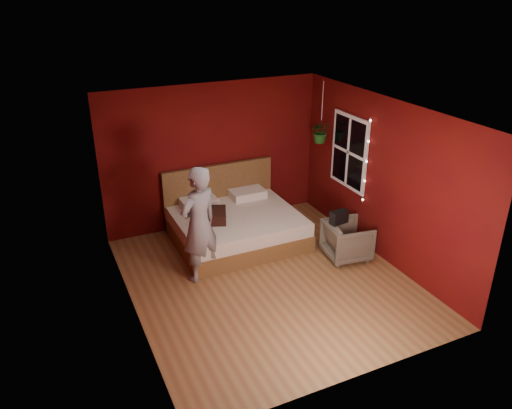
% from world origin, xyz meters
% --- Properties ---
extents(floor, '(4.50, 4.50, 0.00)m').
position_xyz_m(floor, '(0.00, 0.00, 0.00)').
color(floor, brown).
rests_on(floor, ground).
extents(room_walls, '(4.04, 4.54, 2.62)m').
position_xyz_m(room_walls, '(0.00, 0.00, 1.68)').
color(room_walls, '#5A0F09').
rests_on(room_walls, ground).
extents(window, '(0.05, 0.97, 1.27)m').
position_xyz_m(window, '(1.97, 0.90, 1.50)').
color(window, white).
rests_on(window, room_walls).
extents(fairy_lights, '(0.04, 0.04, 1.45)m').
position_xyz_m(fairy_lights, '(1.94, 0.38, 1.50)').
color(fairy_lights, silver).
rests_on(fairy_lights, room_walls).
extents(bed, '(2.08, 1.77, 1.15)m').
position_xyz_m(bed, '(0.05, 1.41, 0.30)').
color(bed, brown).
rests_on(bed, ground).
extents(person, '(0.78, 0.66, 1.80)m').
position_xyz_m(person, '(-0.89, 0.50, 0.90)').
color(person, gray).
rests_on(person, ground).
extents(armchair, '(0.78, 0.76, 0.63)m').
position_xyz_m(armchair, '(1.47, 0.07, 0.31)').
color(armchair, '#5C5748').
rests_on(armchair, ground).
extents(handbag, '(0.31, 0.18, 0.21)m').
position_xyz_m(handbag, '(1.32, 0.14, 0.73)').
color(handbag, black).
rests_on(handbag, armchair).
extents(throw_pillow, '(0.63, 0.63, 0.17)m').
position_xyz_m(throw_pillow, '(-0.42, 1.29, 0.61)').
color(throw_pillow, '#331811').
rests_on(throw_pillow, bed).
extents(hanging_plant, '(0.45, 0.41, 1.09)m').
position_xyz_m(hanging_plant, '(1.78, 1.53, 1.71)').
color(hanging_plant, silver).
rests_on(hanging_plant, room_walls).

